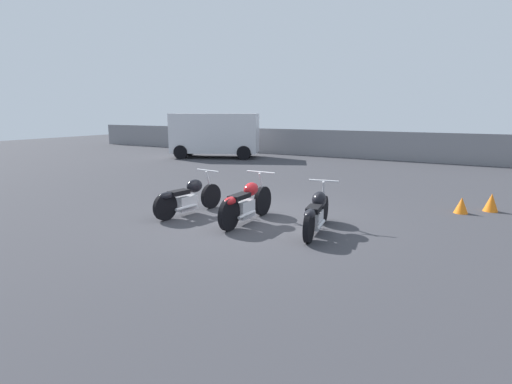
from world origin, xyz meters
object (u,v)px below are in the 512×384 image
at_px(parked_van, 215,133).
at_px(traffic_cone_near, 461,205).
at_px(motorcycle_slot_0, 188,197).
at_px(motorcycle_slot_2, 317,212).
at_px(traffic_cone_far, 491,202).
at_px(motorcycle_slot_1, 246,203).

distance_m(parked_van, traffic_cone_near, 13.63).
xyz_separation_m(motorcycle_slot_0, motorcycle_slot_2, (3.14, 0.17, -0.00)).
height_order(motorcycle_slot_0, traffic_cone_far, motorcycle_slot_0).
bearing_deg(motorcycle_slot_2, traffic_cone_near, 42.85).
bearing_deg(parked_van, motorcycle_slot_2, 19.90).
distance_m(motorcycle_slot_2, traffic_cone_near, 3.99).
relative_size(traffic_cone_near, traffic_cone_far, 0.87).
relative_size(motorcycle_slot_1, motorcycle_slot_2, 1.05).
distance_m(motorcycle_slot_0, parked_van, 11.79).
height_order(traffic_cone_near, traffic_cone_far, traffic_cone_far).
height_order(motorcycle_slot_1, motorcycle_slot_2, motorcycle_slot_1).
distance_m(motorcycle_slot_0, traffic_cone_far, 7.30).
relative_size(motorcycle_slot_0, traffic_cone_far, 4.65).
bearing_deg(traffic_cone_near, parked_van, 151.04).
bearing_deg(motorcycle_slot_1, motorcycle_slot_0, -178.41).
bearing_deg(traffic_cone_near, motorcycle_slot_0, -149.08).
height_order(parked_van, traffic_cone_near, parked_van).
xyz_separation_m(parked_van, traffic_cone_far, (12.51, -6.02, -1.03)).
bearing_deg(traffic_cone_far, motorcycle_slot_0, -147.76).
xyz_separation_m(motorcycle_slot_2, traffic_cone_far, (3.03, 3.73, -0.19)).
relative_size(motorcycle_slot_1, traffic_cone_far, 4.77).
bearing_deg(motorcycle_slot_2, motorcycle_slot_1, 174.10).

